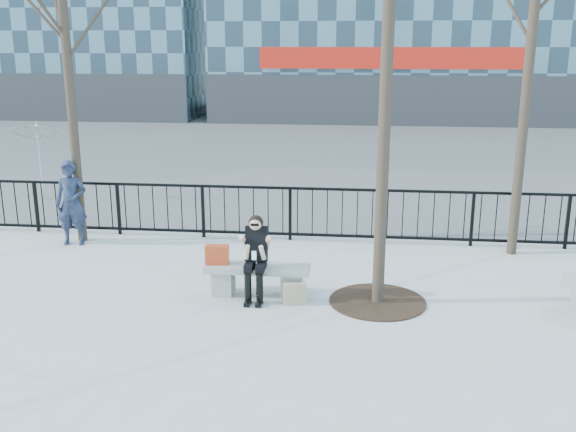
# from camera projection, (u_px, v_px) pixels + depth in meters

# --- Properties ---
(ground) EXTENTS (120.00, 120.00, 0.00)m
(ground) POSITION_uv_depth(u_px,v_px,m) (258.00, 295.00, 10.25)
(ground) COLOR #A1A09B
(ground) RESTS_ON ground
(street_surface) EXTENTS (60.00, 23.00, 0.01)m
(street_surface) POSITION_uv_depth(u_px,v_px,m) (318.00, 147.00, 24.64)
(street_surface) COLOR #474747
(street_surface) RESTS_ON ground
(railing) EXTENTS (14.00, 0.06, 1.10)m
(railing) POSITION_uv_depth(u_px,v_px,m) (280.00, 213.00, 12.99)
(railing) COLOR black
(railing) RESTS_ON ground
(tree_grate) EXTENTS (1.50, 1.50, 0.02)m
(tree_grate) POSITION_uv_depth(u_px,v_px,m) (378.00, 301.00, 9.95)
(tree_grate) COLOR black
(tree_grate) RESTS_ON ground
(bench_main) EXTENTS (1.65, 0.46, 0.49)m
(bench_main) POSITION_uv_depth(u_px,v_px,m) (257.00, 277.00, 10.17)
(bench_main) COLOR gray
(bench_main) RESTS_ON ground
(seated_woman) EXTENTS (0.50, 0.64, 1.34)m
(seated_woman) POSITION_uv_depth(u_px,v_px,m) (256.00, 258.00, 9.92)
(seated_woman) COLOR black
(seated_woman) RESTS_ON ground
(handbag) EXTENTS (0.38, 0.20, 0.30)m
(handbag) POSITION_uv_depth(u_px,v_px,m) (217.00, 255.00, 10.17)
(handbag) COLOR #B83516
(handbag) RESTS_ON bench_main
(shopping_bag) EXTENTS (0.38, 0.22, 0.34)m
(shopping_bag) POSITION_uv_depth(u_px,v_px,m) (295.00, 293.00, 9.85)
(shopping_bag) COLOR #C7AC8C
(shopping_bag) RESTS_ON ground
(standing_man) EXTENTS (0.66, 0.48, 1.68)m
(standing_man) POSITION_uv_depth(u_px,v_px,m) (71.00, 203.00, 12.62)
(standing_man) COLOR black
(standing_man) RESTS_ON ground
(vendor_umbrella) EXTENTS (2.49, 2.53, 2.01)m
(vendor_umbrella) POSITION_uv_depth(u_px,v_px,m) (39.00, 161.00, 16.21)
(vendor_umbrella) COLOR yellow
(vendor_umbrella) RESTS_ON ground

